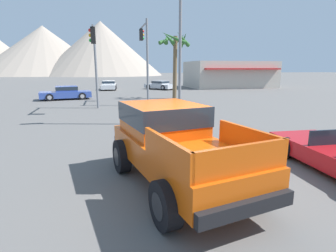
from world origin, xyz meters
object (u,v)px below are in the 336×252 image
street_lamp_post (180,9)px  traffic_light_crosswalk (94,53)px  parked_car_white (109,85)px  orange_pickup_truck (172,139)px  palm_tree_tall (175,48)px  parked_car_blue (66,93)px  traffic_light_main (145,48)px  parked_car_silver (160,85)px

street_lamp_post → traffic_light_crosswalk: bearing=126.4°
parked_car_white → street_lamp_post: 23.63m
orange_pickup_truck → palm_tree_tall: palm_tree_tall is taller
parked_car_white → palm_tree_tall: palm_tree_tall is taller
parked_car_blue → palm_tree_tall: bearing=-109.9°
orange_pickup_truck → traffic_light_main: (1.66, 14.44, 3.16)m
palm_tree_tall → orange_pickup_truck: bearing=-105.4°
traffic_light_crosswalk → street_lamp_post: 6.91m
parked_car_silver → palm_tree_tall: 11.61m
traffic_light_main → traffic_light_crosswalk: 4.54m
parked_car_blue → street_lamp_post: 15.19m
parked_car_silver → street_lamp_post: bearing=-135.8°
orange_pickup_truck → parked_car_silver: orange_pickup_truck is taller
parked_car_silver → street_lamp_post: (-3.75, -21.92, 4.76)m
traffic_light_main → parked_car_blue: bearing=54.3°
parked_car_silver → palm_tree_tall: size_ratio=0.75×
parked_car_silver → traffic_light_crosswalk: bearing=-151.2°
parked_car_white → street_lamp_post: size_ratio=0.47×
parked_car_silver → palm_tree_tall: (-1.00, -10.91, 3.86)m
parked_car_silver → parked_car_blue: bearing=-175.0°
parked_car_white → traffic_light_crosswalk: traffic_light_crosswalk is taller
orange_pickup_truck → palm_tree_tall: bearing=63.6°
orange_pickup_truck → traffic_light_crosswalk: bearing=88.4°
parked_car_blue → parked_car_white: parked_car_blue is taller
traffic_light_crosswalk → palm_tree_tall: size_ratio=0.90×
traffic_light_main → orange_pickup_truck: bearing=173.4°
traffic_light_main → traffic_light_crosswalk: traffic_light_main is taller
orange_pickup_truck → parked_car_white: bearing=80.6°
parked_car_silver → palm_tree_tall: bearing=-131.3°
traffic_light_main → traffic_light_crosswalk: size_ratio=1.15×
orange_pickup_truck → parked_car_white: (-0.79, 29.32, -0.46)m
traffic_light_crosswalk → street_lamp_post: street_lamp_post is taller
orange_pickup_truck → parked_car_blue: 19.65m
parked_car_white → parked_car_blue: bearing=73.4°
parked_car_white → traffic_light_crosswalk: size_ratio=0.81×
street_lamp_post → parked_car_blue: bearing=118.2°
parked_car_white → traffic_light_crosswalk: 17.89m
parked_car_silver → street_lamp_post: 22.74m
parked_car_white → street_lamp_post: (2.83, -22.98, 4.75)m
traffic_light_crosswalk → street_lamp_post: bearing=36.4°
parked_car_blue → orange_pickup_truck: bearing=-175.7°
traffic_light_main → street_lamp_post: (0.38, -8.10, 1.13)m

